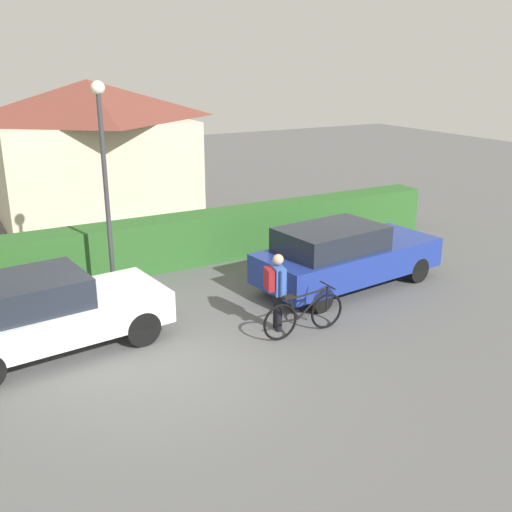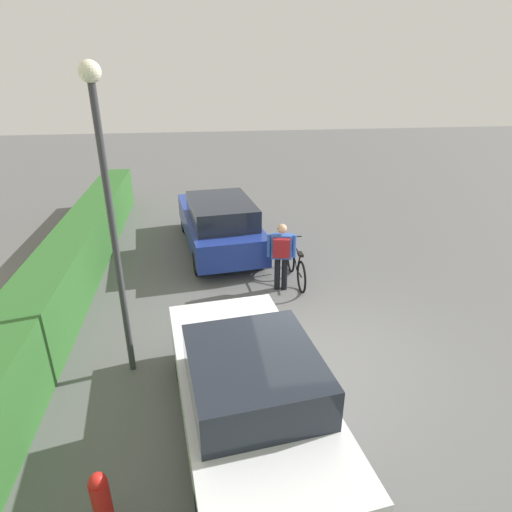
{
  "view_description": "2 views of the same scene",
  "coord_description": "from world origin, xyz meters",
  "px_view_note": "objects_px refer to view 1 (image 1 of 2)",
  "views": [
    {
      "loc": [
        -3.07,
        -8.8,
        5.09
      ],
      "look_at": [
        2.36,
        1.01,
        1.35
      ],
      "focal_mm": 41.61,
      "sensor_mm": 36.0,
      "label": 1
    },
    {
      "loc": [
        -5.83,
        2.1,
        4.55
      ],
      "look_at": [
        2.26,
        0.94,
        0.95
      ],
      "focal_mm": 29.5,
      "sensor_mm": 36.0,
      "label": 2
    }
  ],
  "objects_px": {
    "parked_car_far": "(344,255)",
    "parked_car_near": "(49,312)",
    "bicycle": "(304,315)",
    "person_rider": "(276,285)",
    "street_lamp": "(104,166)"
  },
  "relations": [
    {
      "from": "parked_car_far",
      "to": "bicycle",
      "type": "bearing_deg",
      "value": -142.93
    },
    {
      "from": "person_rider",
      "to": "bicycle",
      "type": "bearing_deg",
      "value": -49.26
    },
    {
      "from": "person_rider",
      "to": "street_lamp",
      "type": "relative_size",
      "value": 0.33
    },
    {
      "from": "parked_car_near",
      "to": "bicycle",
      "type": "relative_size",
      "value": 2.35
    },
    {
      "from": "parked_car_far",
      "to": "bicycle",
      "type": "distance_m",
      "value": 2.76
    },
    {
      "from": "parked_car_far",
      "to": "parked_car_near",
      "type": "bearing_deg",
      "value": 179.92
    },
    {
      "from": "parked_car_near",
      "to": "street_lamp",
      "type": "xyz_separation_m",
      "value": [
        1.67,
        1.75,
        2.23
      ]
    },
    {
      "from": "parked_car_near",
      "to": "bicycle",
      "type": "height_order",
      "value": "parked_car_near"
    },
    {
      "from": "parked_car_near",
      "to": "parked_car_far",
      "type": "relative_size",
      "value": 0.9
    },
    {
      "from": "parked_car_near",
      "to": "parked_car_far",
      "type": "height_order",
      "value": "parked_car_far"
    },
    {
      "from": "street_lamp",
      "to": "person_rider",
      "type": "bearing_deg",
      "value": -51.5
    },
    {
      "from": "parked_car_near",
      "to": "bicycle",
      "type": "distance_m",
      "value": 4.72
    },
    {
      "from": "parked_car_far",
      "to": "person_rider",
      "type": "bearing_deg",
      "value": -154.52
    },
    {
      "from": "bicycle",
      "to": "parked_car_far",
      "type": "bearing_deg",
      "value": 37.07
    },
    {
      "from": "bicycle",
      "to": "person_rider",
      "type": "distance_m",
      "value": 0.79
    }
  ]
}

